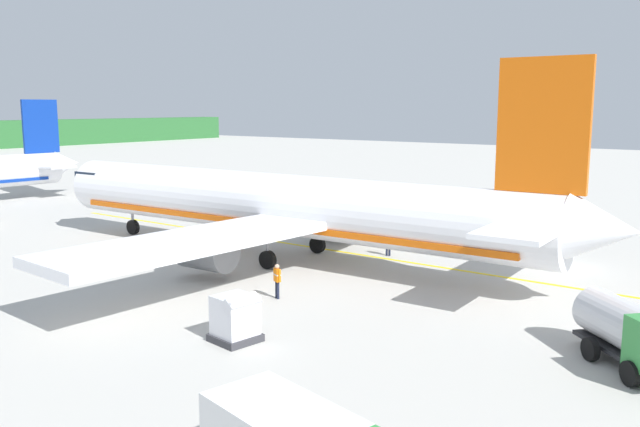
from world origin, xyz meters
TOP-DOWN VIEW (x-y plane):
  - ground at (0.00, 48.00)m, footprint 240.00×320.00m
  - airliner_foreground at (-8.05, 15.00)m, footprint 34.68×41.68m
  - service_truck_catering at (-14.23, -6.86)m, footprint 5.03×5.21m
  - cargo_container_near at (-20.76, 6.98)m, footprint 1.97×1.97m
  - crew_marshaller at (-15.03, 9.56)m, footprint 0.41×0.57m
  - crew_loader_left at (-3.37, 9.97)m, footprint 0.35×0.61m
  - apron_guide_line at (-4.20, 10.57)m, footprint 0.30×60.00m

SIDE VIEW (x-z plane):
  - ground at x=0.00m, z-range -0.20..0.00m
  - apron_guide_line at x=-4.20m, z-range 0.00..0.01m
  - crew_loader_left at x=-3.37m, z-range 0.15..1.80m
  - cargo_container_near at x=-20.76m, z-range -0.06..2.00m
  - crew_marshaller at x=-15.03m, z-range 0.16..1.94m
  - service_truck_catering at x=-14.23m, z-range 0.19..2.59m
  - airliner_foreground at x=-8.05m, z-range -2.56..9.34m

